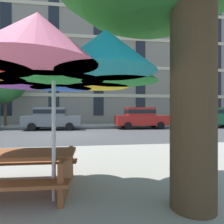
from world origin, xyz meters
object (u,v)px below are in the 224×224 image
(street_tree_left, at_px, (7,86))
(patio_umbrella, at_px, (54,63))
(sedan_green, at_px, (216,117))
(picnic_table, at_px, (20,169))
(sedan_red, at_px, (141,117))
(sedan_gray, at_px, (52,118))

(street_tree_left, height_order, patio_umbrella, street_tree_left)
(sedan_green, height_order, picnic_table, sedan_green)
(patio_umbrella, bearing_deg, sedan_red, 67.72)
(sedan_gray, xyz_separation_m, sedan_red, (7.29, 0.00, 0.00))
(sedan_gray, xyz_separation_m, picnic_table, (1.46, -12.24, -0.46))
(sedan_red, bearing_deg, sedan_gray, 180.00)
(street_tree_left, bearing_deg, sedan_red, -14.15)
(sedan_green, xyz_separation_m, street_tree_left, (-18.78, 2.97, 2.78))
(sedan_gray, bearing_deg, patio_umbrella, -80.69)
(sedan_gray, height_order, picnic_table, sedan_gray)
(patio_umbrella, relative_size, picnic_table, 1.73)
(street_tree_left, xyz_separation_m, picnic_table, (5.94, -15.21, -3.24))
(sedan_green, bearing_deg, patio_umbrella, -133.89)
(sedan_gray, xyz_separation_m, street_tree_left, (-4.48, 2.97, 2.78))
(patio_umbrella, height_order, picnic_table, patio_umbrella)
(sedan_gray, height_order, patio_umbrella, patio_umbrella)
(sedan_red, height_order, patio_umbrella, patio_umbrella)
(sedan_gray, bearing_deg, picnic_table, -83.21)
(sedan_red, distance_m, patio_umbrella, 13.78)
(street_tree_left, height_order, picnic_table, street_tree_left)
(sedan_green, bearing_deg, sedan_red, 180.00)
(street_tree_left, bearing_deg, sedan_green, -8.98)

